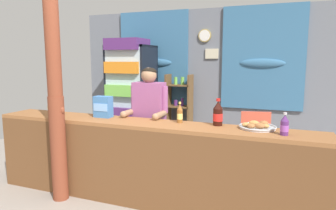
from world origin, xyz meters
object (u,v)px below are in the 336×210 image
object	(u,v)px
soda_bottle_grape_soda	(285,126)
shopkeeper	(149,113)
banana_bunch	(55,110)
soda_bottle_cola	(218,114)
snack_box_biscuit	(103,107)
timber_post	(56,101)
soda_bottle_iced_tea	(180,114)
bottle_shelf_rack	(179,108)
plastic_lawn_chair	(254,134)
pastry_tray	(257,126)
stall_counter	(141,156)
drink_fridge	(130,88)

from	to	relation	value
soda_bottle_grape_soda	shopkeeper	bearing A→B (deg)	163.44
soda_bottle_grape_soda	banana_bunch	size ratio (longest dim) A/B	0.79
soda_bottle_cola	snack_box_biscuit	world-z (taller)	soda_bottle_cola
timber_post	soda_bottle_iced_tea	xyz separation A→B (m)	(1.31, 0.43, -0.13)
soda_bottle_cola	soda_bottle_grape_soda	bearing A→B (deg)	-16.07
bottle_shelf_rack	plastic_lawn_chair	xyz separation A→B (m)	(1.44, -0.72, -0.20)
soda_bottle_iced_tea	soda_bottle_grape_soda	bearing A→B (deg)	-9.44
soda_bottle_cola	pastry_tray	distance (m)	0.41
timber_post	pastry_tray	world-z (taller)	timber_post
stall_counter	plastic_lawn_chair	size ratio (longest dim) A/B	4.38
snack_box_biscuit	stall_counter	bearing A→B (deg)	-17.72
shopkeeper	soda_bottle_iced_tea	distance (m)	0.59
stall_counter	snack_box_biscuit	distance (m)	0.78
shopkeeper	soda_bottle_grape_soda	size ratio (longest dim) A/B	7.13
soda_bottle_grape_soda	snack_box_biscuit	bearing A→B (deg)	175.95
bottle_shelf_rack	shopkeeper	distance (m)	1.97
shopkeeper	pastry_tray	size ratio (longest dim) A/B	4.09
plastic_lawn_chair	pastry_tray	size ratio (longest dim) A/B	2.34
timber_post	banana_bunch	bearing A→B (deg)	133.78
drink_fridge	shopkeeper	world-z (taller)	drink_fridge
drink_fridge	soda_bottle_grape_soda	distance (m)	3.36
timber_post	soda_bottle_iced_tea	world-z (taller)	timber_post
bottle_shelf_rack	soda_bottle_cola	xyz separation A→B (m)	(1.21, -2.22, 0.35)
soda_bottle_cola	soda_bottle_grape_soda	size ratio (longest dim) A/B	1.35
timber_post	soda_bottle_grape_soda	world-z (taller)	timber_post
timber_post	soda_bottle_iced_tea	size ratio (longest dim) A/B	10.47
bottle_shelf_rack	plastic_lawn_chair	size ratio (longest dim) A/B	1.54
timber_post	snack_box_biscuit	xyz separation A→B (m)	(0.35, 0.39, -0.10)
soda_bottle_cola	pastry_tray	world-z (taller)	soda_bottle_cola
stall_counter	drink_fridge	size ratio (longest dim) A/B	1.92
timber_post	banana_bunch	size ratio (longest dim) A/B	9.02
drink_fridge	snack_box_biscuit	world-z (taller)	drink_fridge
bottle_shelf_rack	banana_bunch	xyz separation A→B (m)	(-0.83, -2.33, 0.28)
plastic_lawn_chair	timber_post	bearing A→B (deg)	-135.46
plastic_lawn_chair	pastry_tray	distance (m)	1.57
plastic_lawn_chair	snack_box_biscuit	distance (m)	2.30
drink_fridge	soda_bottle_iced_tea	bearing A→B (deg)	-49.06
stall_counter	soda_bottle_iced_tea	world-z (taller)	soda_bottle_iced_tea
timber_post	soda_bottle_cola	size ratio (longest dim) A/B	8.41
shopkeeper	soda_bottle_grape_soda	world-z (taller)	shopkeeper
stall_counter	bottle_shelf_rack	bearing A→B (deg)	99.76
soda_bottle_cola	snack_box_biscuit	xyz separation A→B (m)	(-1.37, -0.04, 0.01)
soda_bottle_cola	soda_bottle_iced_tea	size ratio (longest dim) A/B	1.25
timber_post	bottle_shelf_rack	xyz separation A→B (m)	(0.52, 2.66, -0.46)
plastic_lawn_chair	soda_bottle_iced_tea	bearing A→B (deg)	-113.51
stall_counter	bottle_shelf_rack	world-z (taller)	bottle_shelf_rack
bottle_shelf_rack	soda_bottle_cola	distance (m)	2.55
drink_fridge	plastic_lawn_chair	world-z (taller)	drink_fridge
plastic_lawn_chair	soda_bottle_cola	xyz separation A→B (m)	(-0.24, -1.49, 0.55)
timber_post	soda_bottle_cola	xyz separation A→B (m)	(1.73, 0.44, -0.11)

